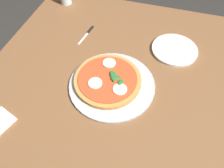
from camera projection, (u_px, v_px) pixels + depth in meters
ground_plane at (117, 143)px, 1.47m from camera, size 6.00×6.00×0.00m
dining_table at (120, 92)px, 0.97m from camera, size 1.18×1.19×0.71m
serving_tray at (112, 85)px, 0.88m from camera, size 0.35×0.35×0.01m
pizza at (108, 80)px, 0.87m from camera, size 0.28×0.28×0.03m
plate_white at (175, 50)px, 1.00m from camera, size 0.21×0.21×0.01m
knife at (88, 33)px, 1.08m from camera, size 0.15×0.03×0.01m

